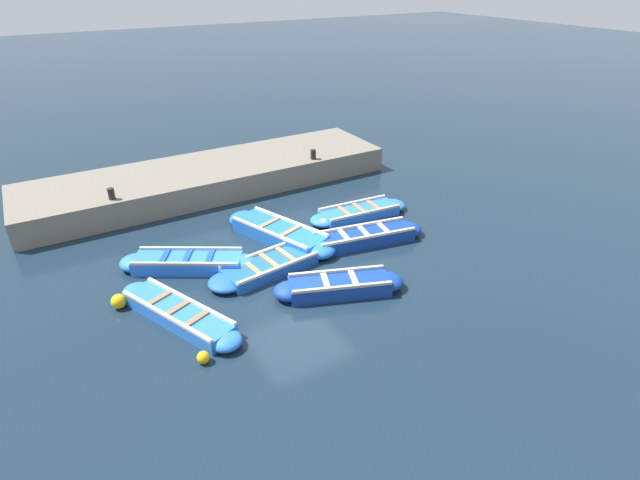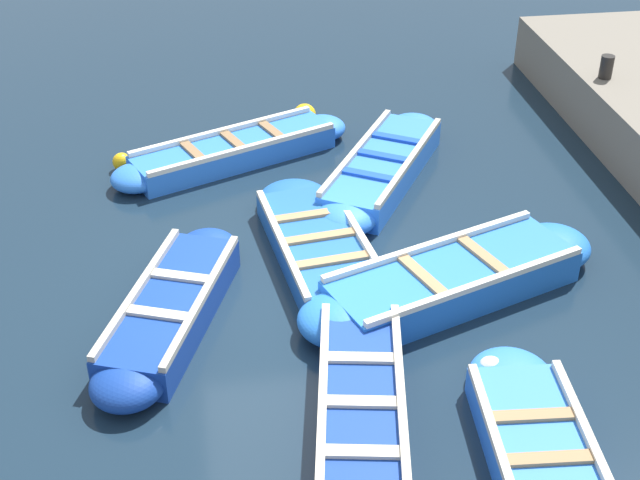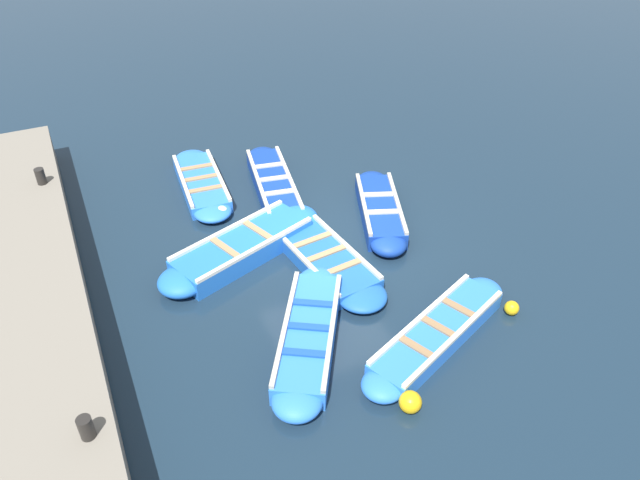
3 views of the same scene
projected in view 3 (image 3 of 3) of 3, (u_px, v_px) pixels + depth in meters
name	position (u px, v px, depth m)	size (l,w,h in m)	color
ground_plane	(329.00, 246.00, 13.01)	(120.00, 120.00, 0.00)	#162838
boat_far_corner	(309.00, 335.00, 10.65)	(2.56, 3.54, 0.43)	blue
boat_outer_right	(437.00, 334.00, 10.70)	(3.72, 2.13, 0.39)	blue
boat_alongside	(243.00, 248.00, 12.62)	(3.98, 2.22, 0.47)	blue
boat_tucked	(326.00, 260.00, 12.39)	(1.39, 3.56, 0.35)	#1E59AD
boat_inner_gap	(274.00, 186.00, 14.57)	(1.38, 3.78, 0.43)	navy
boat_broadside	(380.00, 210.00, 13.73)	(1.85, 3.30, 0.44)	navy
boat_mid_row	(201.00, 183.00, 14.73)	(1.11, 3.43, 0.36)	blue
bollard_north	(86.00, 428.00, 8.11)	(0.20, 0.20, 0.35)	black
bollard_mid_north	(40.00, 176.00, 13.26)	(0.20, 0.20, 0.35)	black
buoy_orange_near	(222.00, 212.00, 13.75)	(0.30, 0.30, 0.30)	silver
buoy_yellow_far	(410.00, 402.00, 9.52)	(0.36, 0.36, 0.36)	#EAB214
buoy_white_drifting	(512.00, 308.00, 11.28)	(0.27, 0.27, 0.27)	#EAB214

